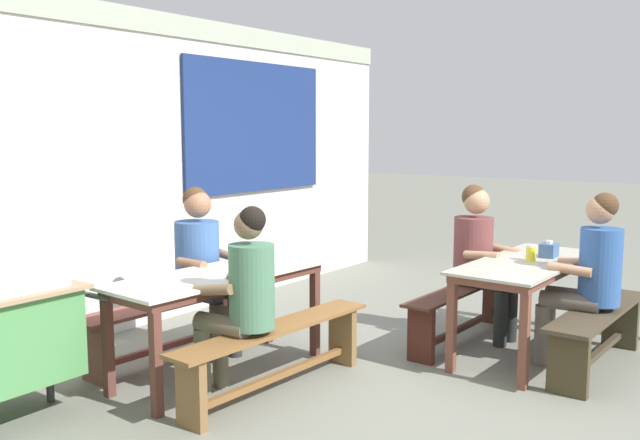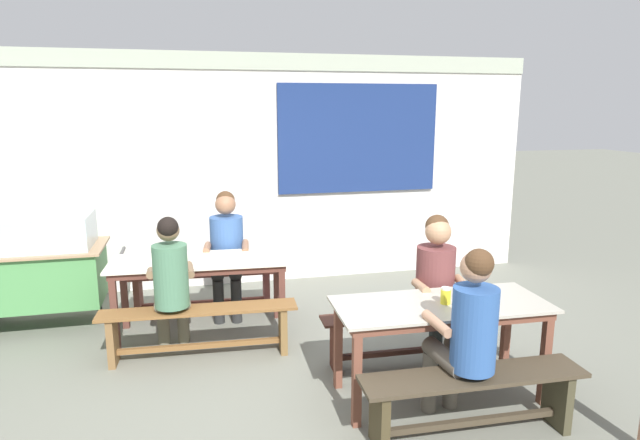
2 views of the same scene
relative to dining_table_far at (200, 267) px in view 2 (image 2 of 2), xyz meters
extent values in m
plane|color=slate|center=(0.70, -1.21, -0.67)|extent=(40.00, 40.00, 0.00)
cube|color=silver|center=(0.70, 1.51, 0.63)|extent=(7.17, 0.12, 2.61)
cube|color=navy|center=(2.03, 1.42, 1.12)|extent=(2.06, 0.03, 1.35)
cube|color=#A8B29C|center=(0.70, 1.53, 2.04)|extent=(7.17, 0.20, 0.20)
cube|color=silver|center=(0.00, 0.00, 0.07)|extent=(1.72, 0.72, 0.02)
cube|color=brown|center=(0.00, 0.00, 0.03)|extent=(1.63, 0.66, 0.06)
cube|color=brown|center=(0.77, 0.21, -0.34)|extent=(0.06, 0.06, 0.67)
cube|color=brown|center=(0.75, -0.30, -0.34)|extent=(0.06, 0.06, 0.67)
cube|color=brown|center=(-0.75, 0.30, -0.34)|extent=(0.06, 0.06, 0.67)
cube|color=brown|center=(-0.77, -0.21, -0.34)|extent=(0.06, 0.06, 0.67)
cube|color=#B5B0A0|center=(1.74, -1.63, 0.07)|extent=(1.63, 0.71, 0.02)
cube|color=brown|center=(1.74, -1.63, 0.03)|extent=(1.54, 0.65, 0.06)
cube|color=brown|center=(2.47, -1.37, -0.34)|extent=(0.06, 0.06, 0.67)
cube|color=brown|center=(2.45, -1.92, -0.34)|extent=(0.06, 0.06, 0.67)
cube|color=brown|center=(1.02, -1.33, -0.34)|extent=(0.06, 0.06, 0.67)
cube|color=brown|center=(1.00, -1.88, -0.34)|extent=(0.06, 0.06, 0.67)
cube|color=brown|center=(0.03, 0.55, -0.23)|extent=(1.61, 0.39, 0.02)
cube|color=brown|center=(0.71, 0.51, -0.45)|extent=(0.07, 0.27, 0.43)
cube|color=brown|center=(-0.65, 0.58, -0.45)|extent=(0.07, 0.27, 0.43)
cube|color=brown|center=(0.03, 0.55, -0.56)|extent=(1.31, 0.11, 0.04)
cube|color=brown|center=(-0.03, -0.55, -0.23)|extent=(1.73, 0.35, 0.02)
cube|color=brown|center=(0.71, -0.59, -0.45)|extent=(0.07, 0.23, 0.43)
cube|color=brown|center=(-0.77, -0.51, -0.45)|extent=(0.07, 0.23, 0.43)
cube|color=brown|center=(-0.03, -0.55, -0.56)|extent=(1.43, 0.12, 0.04)
cube|color=#42261D|center=(1.75, -1.08, -0.22)|extent=(1.60, 0.29, 0.02)
cube|color=#3F2016|center=(2.43, -1.10, -0.45)|extent=(0.07, 0.21, 0.44)
cube|color=#462118|center=(1.08, -1.06, -0.45)|extent=(0.07, 0.21, 0.44)
cube|color=#42261D|center=(1.75, -1.08, -0.56)|extent=(1.31, 0.08, 0.04)
cube|color=#413727|center=(1.72, -2.17, -0.23)|extent=(1.54, 0.36, 0.03)
cube|color=#3F3B28|center=(2.37, -2.19, -0.46)|extent=(0.07, 0.27, 0.43)
cube|color=#413721|center=(1.07, -2.16, -0.46)|extent=(0.07, 0.27, 0.43)
cube|color=#413727|center=(1.72, -2.17, -0.56)|extent=(1.25, 0.08, 0.04)
cube|color=#509551|center=(-1.65, 0.54, -0.15)|extent=(1.37, 0.69, 0.55)
cube|color=silver|center=(-1.65, 0.54, 0.30)|extent=(1.23, 0.62, 0.35)
cube|color=#A38360|center=(-1.65, 0.54, 0.13)|extent=(1.45, 0.77, 0.02)
cylinder|color=#333333|center=(-1.03, 0.54, -0.55)|extent=(0.05, 0.05, 0.25)
cylinder|color=#3F3F3F|center=(-0.79, 0.54, 0.01)|extent=(0.04, 0.68, 0.04)
cylinder|color=#60594F|center=(1.76, -1.80, -0.44)|extent=(0.11, 0.11, 0.46)
cylinder|color=#60594F|center=(1.58, -1.81, -0.44)|extent=(0.11, 0.11, 0.46)
cylinder|color=#60594F|center=(1.78, -1.98, -0.16)|extent=(0.16, 0.42, 0.13)
cylinder|color=#60594F|center=(1.60, -2.00, -0.16)|extent=(0.16, 0.42, 0.13)
cylinder|color=#2F5699|center=(1.70, -2.17, 0.11)|extent=(0.30, 0.30, 0.56)
sphere|color=tan|center=(1.70, -2.15, 0.52)|extent=(0.20, 0.20, 0.20)
sphere|color=#4C331E|center=(1.70, -2.18, 0.55)|extent=(0.19, 0.19, 0.19)
cylinder|color=tan|center=(1.85, -1.98, 0.10)|extent=(0.10, 0.31, 0.09)
cylinder|color=tan|center=(1.52, -2.01, 0.10)|extent=(0.10, 0.31, 0.09)
cylinder|color=#67634F|center=(-0.18, -0.17, -0.44)|extent=(0.11, 0.11, 0.46)
cylinder|color=#67634F|center=(-0.36, -0.18, -0.44)|extent=(0.11, 0.11, 0.46)
cylinder|color=#67634F|center=(-0.17, -0.35, -0.16)|extent=(0.15, 0.40, 0.13)
cylinder|color=#67634F|center=(-0.35, -0.36, -0.16)|extent=(0.15, 0.40, 0.13)
cylinder|color=#497858|center=(-0.25, -0.54, 0.10)|extent=(0.29, 0.29, 0.54)
sphere|color=brown|center=(-0.25, -0.52, 0.50)|extent=(0.19, 0.19, 0.19)
sphere|color=black|center=(-0.25, -0.55, 0.53)|extent=(0.18, 0.18, 0.18)
cylinder|color=brown|center=(-0.09, -0.35, 0.09)|extent=(0.09, 0.31, 0.08)
cylinder|color=brown|center=(-0.43, -0.37, 0.09)|extent=(0.09, 0.31, 0.11)
cylinder|color=black|center=(1.82, -1.39, -0.44)|extent=(0.11, 0.11, 0.46)
cylinder|color=black|center=(2.00, -1.41, -0.44)|extent=(0.11, 0.11, 0.46)
cylinder|color=black|center=(1.84, -1.23, -0.16)|extent=(0.17, 0.37, 0.13)
cylinder|color=black|center=(2.02, -1.25, -0.16)|extent=(0.17, 0.37, 0.13)
cylinder|color=brown|center=(1.94, -1.08, 0.09)|extent=(0.33, 0.33, 0.53)
sphere|color=tan|center=(1.94, -1.10, 0.50)|extent=(0.22, 0.22, 0.22)
sphere|color=#4C331E|center=(1.94, -1.07, 0.54)|extent=(0.20, 0.20, 0.20)
cylinder|color=tan|center=(1.74, -1.24, 0.08)|extent=(0.10, 0.31, 0.09)
cylinder|color=tan|center=(2.11, -1.28, 0.08)|extent=(0.10, 0.31, 0.09)
cylinder|color=#292A2A|center=(0.17, 0.21, -0.44)|extent=(0.11, 0.11, 0.46)
cylinder|color=#292A2A|center=(0.35, 0.19, -0.44)|extent=(0.11, 0.11, 0.46)
cylinder|color=#292A2A|center=(0.19, 0.38, -0.16)|extent=(0.17, 0.38, 0.13)
cylinder|color=#292A2A|center=(0.37, 0.36, -0.16)|extent=(0.17, 0.38, 0.13)
cylinder|color=#395D9A|center=(0.30, 0.53, 0.10)|extent=(0.35, 0.35, 0.55)
sphere|color=#926448|center=(0.29, 0.51, 0.51)|extent=(0.22, 0.22, 0.22)
sphere|color=#4C331E|center=(0.30, 0.54, 0.55)|extent=(0.20, 0.20, 0.20)
cylinder|color=#926448|center=(0.08, 0.37, 0.09)|extent=(0.10, 0.31, 0.07)
cylinder|color=#926448|center=(0.47, 0.33, 0.09)|extent=(0.10, 0.31, 0.09)
cube|color=#3B5B8C|center=(1.99, -1.71, 0.14)|extent=(0.15, 0.12, 0.11)
cube|color=white|center=(1.99, -1.71, 0.20)|extent=(0.06, 0.04, 0.02)
cylinder|color=yellow|center=(1.76, -1.64, 0.14)|extent=(0.08, 0.08, 0.11)
cylinder|color=white|center=(1.76, -1.64, 0.20)|extent=(0.07, 0.07, 0.02)
camera|label=1|loc=(-3.44, -3.41, 1.09)|focal=38.38mm
camera|label=2|loc=(-0.03, -5.13, 1.52)|focal=30.31mm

